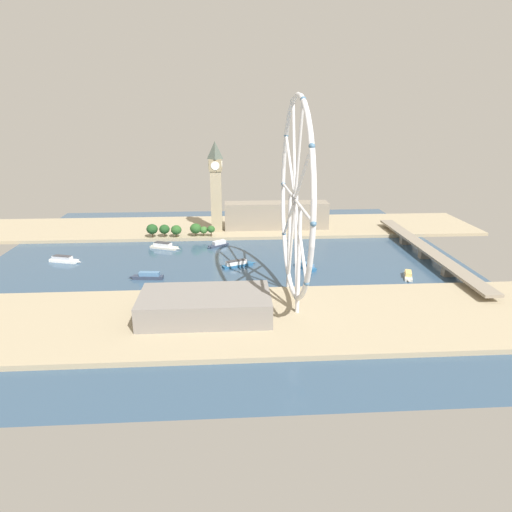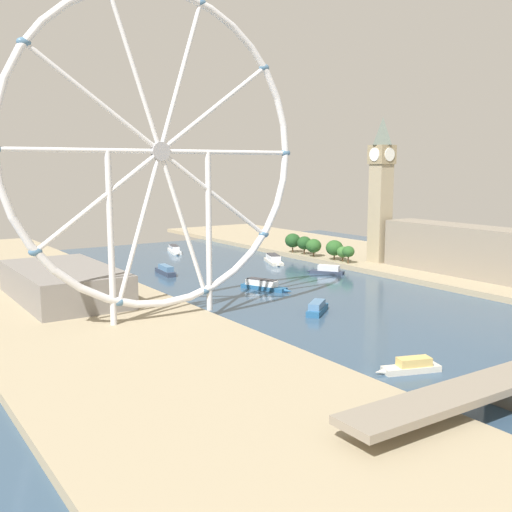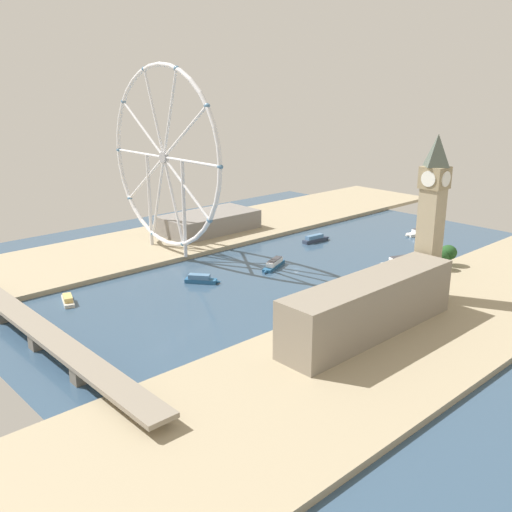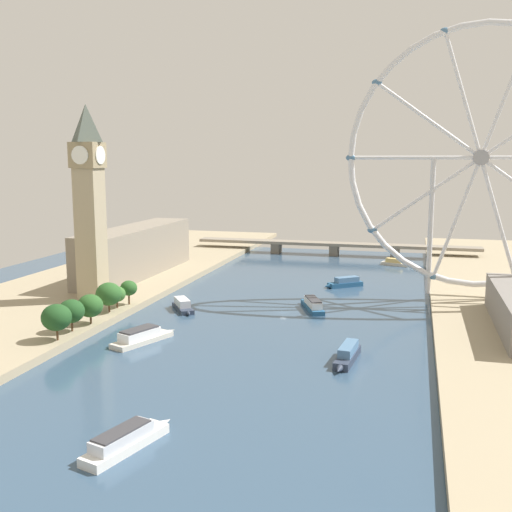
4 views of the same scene
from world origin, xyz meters
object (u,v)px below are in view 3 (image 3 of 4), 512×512
(tour_boat_1, at_px, (358,280))
(river_bridge, at_px, (42,333))
(tour_boat_5, at_px, (316,239))
(parliament_block, at_px, (370,306))
(tour_boat_3, at_px, (201,279))
(clock_tower, at_px, (431,215))
(tour_boat_0, at_px, (274,264))
(tour_boat_4, at_px, (400,261))
(riverside_hall, at_px, (209,222))
(tour_boat_2, at_px, (68,300))
(ferris_wheel, at_px, (164,158))
(tour_boat_6, at_px, (420,232))

(tour_boat_1, bearing_deg, river_bridge, 130.35)
(tour_boat_5, bearing_deg, parliament_block, -124.56)
(tour_boat_1, distance_m, tour_boat_3, 94.66)
(clock_tower, bearing_deg, parliament_block, 97.22)
(clock_tower, relative_size, tour_boat_0, 3.11)
(clock_tower, xyz_separation_m, tour_boat_1, (43.31, 2.01, -46.67))
(parliament_block, distance_m, tour_boat_0, 115.92)
(clock_tower, xyz_separation_m, river_bridge, (87.85, 177.56, -41.91))
(clock_tower, xyz_separation_m, tour_boat_4, (46.70, -47.16, -46.50))
(riverside_hall, distance_m, tour_boat_2, 160.20)
(parliament_block, distance_m, ferris_wheel, 185.30)
(clock_tower, height_order, tour_boat_6, clock_tower)
(tour_boat_1, bearing_deg, tour_boat_2, 112.91)
(riverside_hall, height_order, tour_boat_5, riverside_hall)
(tour_boat_5, relative_size, tour_boat_6, 0.93)
(tour_boat_0, relative_size, tour_boat_3, 1.42)
(parliament_block, xyz_separation_m, tour_boat_1, (50.99, -58.54, -14.27))
(parliament_block, bearing_deg, tour_boat_0, -21.54)
(tour_boat_4, distance_m, tour_boat_5, 75.73)
(tour_boat_6, bearing_deg, tour_boat_3, 8.13)
(river_bridge, height_order, tour_boat_4, river_bridge)
(tour_boat_1, height_order, tour_boat_6, tour_boat_6)
(river_bridge, bearing_deg, tour_boat_2, -36.79)
(tour_boat_0, bearing_deg, tour_boat_4, 118.66)
(riverside_hall, bearing_deg, tour_boat_5, -147.05)
(tour_boat_4, distance_m, tour_boat_6, 83.60)
(tour_boat_0, xyz_separation_m, tour_boat_2, (32.16, 126.61, -0.46))
(tour_boat_0, xyz_separation_m, tour_boat_5, (23.07, -66.95, 0.04))
(ferris_wheel, bearing_deg, tour_boat_4, -141.21)
(parliament_block, height_order, tour_boat_3, parliament_block)
(tour_boat_6, bearing_deg, ferris_wheel, -10.90)
(tour_boat_2, relative_size, tour_boat_6, 0.75)
(river_bridge, distance_m, tour_boat_1, 181.18)
(tour_boat_1, distance_m, tour_boat_5, 93.93)
(tour_boat_3, height_order, tour_boat_4, tour_boat_4)
(tour_boat_4, bearing_deg, tour_boat_6, -135.01)
(parliament_block, height_order, river_bridge, parliament_block)
(ferris_wheel, relative_size, tour_boat_0, 4.42)
(tour_boat_5, bearing_deg, tour_boat_0, -155.54)
(clock_tower, bearing_deg, tour_boat_1, 2.66)
(ferris_wheel, xyz_separation_m, river_bridge, (-82.49, 125.34, -60.26))
(riverside_hall, bearing_deg, tour_boat_2, 112.82)
(tour_boat_0, bearing_deg, tour_boat_2, -36.78)
(riverside_hall, relative_size, tour_boat_1, 3.70)
(ferris_wheel, distance_m, tour_boat_3, 92.20)
(riverside_hall, relative_size, tour_boat_4, 2.61)
(ferris_wheel, height_order, riverside_hall, ferris_wheel)
(parliament_block, relative_size, tour_boat_5, 4.00)
(tour_boat_1, xyz_separation_m, tour_boat_5, (79.09, -50.66, 0.15))
(tour_boat_6, bearing_deg, tour_boat_1, 32.39)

